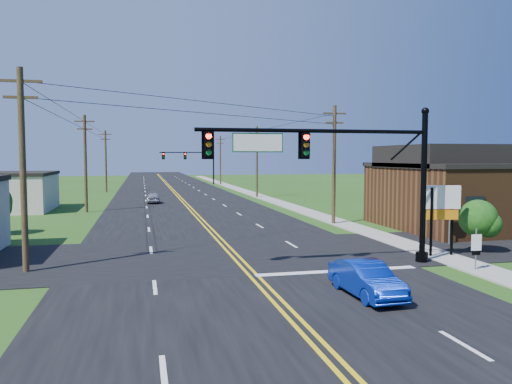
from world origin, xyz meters
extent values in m
plane|color=#244814|center=(0.00, 0.00, 0.00)|extent=(260.00, 260.00, 0.00)
cube|color=black|center=(0.00, 50.00, 0.02)|extent=(16.00, 220.00, 0.04)
cube|color=black|center=(0.00, 12.00, 0.02)|extent=(70.00, 10.00, 0.04)
cube|color=gray|center=(10.50, 40.00, 0.04)|extent=(2.00, 160.00, 0.08)
cylinder|color=black|center=(8.80, 8.00, 3.60)|extent=(0.28, 0.28, 7.20)
cylinder|color=black|center=(8.80, 8.00, 0.25)|extent=(0.60, 0.60, 0.50)
sphere|color=black|center=(8.80, 8.00, 7.30)|extent=(0.36, 0.36, 0.36)
cylinder|color=black|center=(3.30, 8.00, 6.30)|extent=(11.00, 0.18, 0.18)
cube|color=#055D22|center=(0.60, 8.00, 5.75)|extent=(2.30, 0.06, 0.85)
cylinder|color=black|center=(8.80, 80.00, 3.60)|extent=(0.28, 0.28, 7.20)
cylinder|color=black|center=(8.80, 80.00, 0.25)|extent=(0.60, 0.60, 0.50)
sphere|color=black|center=(8.80, 80.00, 7.30)|extent=(0.36, 0.36, 0.36)
cylinder|color=black|center=(3.80, 80.00, 6.00)|extent=(10.00, 0.18, 0.18)
cube|color=#055D22|center=(0.60, 80.00, 5.45)|extent=(2.30, 0.06, 0.85)
cube|color=#513017|center=(20.00, 18.00, 2.20)|extent=(14.00, 11.00, 4.40)
cube|color=black|center=(20.00, 18.00, 4.55)|extent=(14.20, 11.20, 0.30)
cylinder|color=#332717|center=(-9.50, 10.00, 4.50)|extent=(0.28, 0.28, 9.00)
cube|color=#332717|center=(-9.50, 10.00, 8.40)|extent=(1.80, 0.12, 0.12)
cube|color=#332717|center=(-9.50, 10.00, 7.70)|extent=(1.40, 0.12, 0.12)
cylinder|color=#332717|center=(-9.50, 35.00, 4.50)|extent=(0.28, 0.28, 9.00)
cube|color=#332717|center=(-9.50, 35.00, 8.40)|extent=(1.80, 0.12, 0.12)
cube|color=#332717|center=(-9.50, 35.00, 7.70)|extent=(1.40, 0.12, 0.12)
cylinder|color=#332717|center=(-9.50, 62.00, 4.50)|extent=(0.28, 0.28, 9.00)
cube|color=#332717|center=(-9.50, 62.00, 8.40)|extent=(1.80, 0.12, 0.12)
cube|color=#332717|center=(-9.50, 62.00, 7.70)|extent=(1.40, 0.12, 0.12)
cylinder|color=#332717|center=(9.80, 22.00, 4.50)|extent=(0.28, 0.28, 9.00)
cube|color=#332717|center=(9.80, 22.00, 8.40)|extent=(1.80, 0.12, 0.12)
cube|color=#332717|center=(9.80, 22.00, 7.70)|extent=(1.40, 0.12, 0.12)
cylinder|color=#332717|center=(9.80, 48.00, 4.50)|extent=(0.28, 0.28, 9.00)
cube|color=#332717|center=(9.80, 48.00, 8.40)|extent=(1.80, 0.12, 0.12)
cube|color=#332717|center=(9.80, 48.00, 7.70)|extent=(1.40, 0.12, 0.12)
cylinder|color=#332717|center=(9.80, 78.00, 4.50)|extent=(0.28, 0.28, 9.00)
cube|color=#332717|center=(9.80, 78.00, 8.40)|extent=(1.80, 0.12, 0.12)
cube|color=#332717|center=(9.80, 78.00, 7.70)|extent=(1.40, 0.12, 0.12)
cylinder|color=#332717|center=(16.00, 26.00, 0.92)|extent=(0.24, 0.24, 1.85)
sphere|color=#124210|center=(16.00, 26.00, 2.60)|extent=(3.00, 3.00, 3.00)
cylinder|color=#332717|center=(13.00, 9.50, 0.66)|extent=(0.24, 0.24, 1.32)
sphere|color=#124210|center=(13.00, 9.50, 1.86)|extent=(2.00, 2.00, 2.00)
imported|color=#062292|center=(3.51, 3.01, 0.64)|extent=(1.55, 3.94, 1.28)
imported|color=#A5A5AA|center=(-3.26, 42.58, 0.60)|extent=(1.43, 3.54, 1.20)
cylinder|color=slate|center=(10.09, 5.74, 0.97)|extent=(0.07, 0.07, 1.94)
cube|color=white|center=(10.09, 5.71, 1.54)|extent=(0.48, 0.07, 0.26)
cube|color=white|center=(10.09, 5.71, 1.19)|extent=(0.48, 0.07, 0.48)
cube|color=black|center=(10.09, 5.71, 0.84)|extent=(0.40, 0.06, 0.19)
cylinder|color=slate|center=(13.00, 12.00, 1.19)|extent=(0.09, 0.09, 2.39)
cylinder|color=#B1130A|center=(13.00, 11.97, 2.10)|extent=(0.90, 0.21, 0.91)
cylinder|color=black|center=(9.90, 9.00, 1.79)|extent=(0.17, 0.17, 3.58)
cylinder|color=black|center=(11.10, 9.00, 1.79)|extent=(0.17, 0.17, 3.58)
cube|color=silver|center=(10.50, 9.00, 3.08)|extent=(1.80, 0.65, 1.19)
cube|color=#CC720C|center=(10.50, 9.00, 2.19)|extent=(1.60, 0.58, 0.50)
camera|label=1|loc=(-4.43, -13.55, 5.11)|focal=35.00mm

